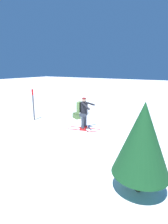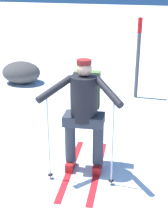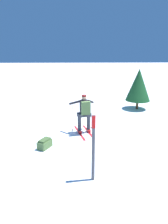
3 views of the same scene
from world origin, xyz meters
TOP-DOWN VIEW (x-y plane):
  - ground_plane at (0.00, 0.00)m, footprint 80.00×80.00m
  - skier at (-0.40, -0.52)m, footprint 1.06×1.70m
  - trail_marker at (-0.27, -3.86)m, footprint 0.10×0.10m
  - rock_boulder at (2.87, -3.77)m, footprint 1.05×0.90m

SIDE VIEW (x-z plane):
  - ground_plane at x=0.00m, z-range 0.00..0.00m
  - rock_boulder at x=2.87m, z-range 0.00..0.58m
  - skier at x=-0.40m, z-range 0.13..1.73m
  - trail_marker at x=-0.27m, z-range 0.14..1.96m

